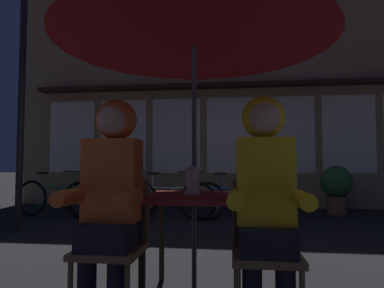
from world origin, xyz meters
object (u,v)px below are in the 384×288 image
object	(u,v)px
person_right_hooded	(265,185)
patio_umbrella	(194,21)
book	(192,192)
bicycle_third	(168,199)
bicycle_nearest	(55,198)
lantern	(193,179)
chair_left	(114,239)
chair_right	(265,243)
person_left_hooded	(111,184)
bicycle_second	(111,198)
potted_plant	(336,186)
street_lamp	(23,48)
bicycle_fourth	(237,201)
cafe_table	(194,209)

from	to	relation	value
person_right_hooded	patio_umbrella	bearing A→B (deg)	138.43
person_right_hooded	book	distance (m)	0.75
bicycle_third	book	size ratio (longest dim) A/B	8.40
bicycle_nearest	bicycle_third	bearing A→B (deg)	0.28
lantern	chair_left	world-z (taller)	lantern
chair_right	person_left_hooded	bearing A→B (deg)	-176.61
bicycle_second	bicycle_third	xyz separation A→B (m)	(1.06, -0.09, 0.00)
bicycle_nearest	patio_umbrella	bearing A→B (deg)	-48.25
chair_left	potted_plant	world-z (taller)	potted_plant
lantern	street_lamp	size ratio (longest dim) A/B	0.06
chair_left	bicycle_nearest	world-z (taller)	chair_left
patio_umbrella	bicycle_fourth	size ratio (longest dim) A/B	1.38
street_lamp	chair_left	bearing A→B (deg)	-46.58
person_right_hooded	street_lamp	bearing A→B (deg)	142.44
person_left_hooded	bicycle_third	xyz separation A→B (m)	(-0.36, 3.70, -0.50)
patio_umbrella	bicycle_nearest	world-z (taller)	patio_umbrella
chair_right	bicycle_nearest	xyz separation A→B (m)	(-3.39, 3.63, -0.14)
patio_umbrella	bicycle_nearest	bearing A→B (deg)	131.75
lantern	chair_right	xyz separation A→B (m)	(0.49, -0.37, -0.37)
patio_umbrella	bicycle_third	xyz separation A→B (m)	(-0.84, 3.28, -1.71)
chair_left	book	bearing A→B (deg)	47.56
person_left_hooded	chair_right	bearing A→B (deg)	3.39
chair_left	chair_right	distance (m)	0.96
street_lamp	bicycle_second	bearing A→B (deg)	52.27
bicycle_second	chair_right	bearing A→B (deg)	-57.55
lantern	chair_right	bearing A→B (deg)	-36.66
person_left_hooded	cafe_table	bearing A→B (deg)	41.57
chair_right	book	distance (m)	0.76
bicycle_nearest	bicycle_third	distance (m)	2.08
person_right_hooded	bicycle_fourth	bearing A→B (deg)	92.10
person_right_hooded	bicycle_nearest	bearing A→B (deg)	132.60
chair_left	bicycle_nearest	xyz separation A→B (m)	(-2.43, 3.63, -0.14)
lantern	person_right_hooded	distance (m)	0.65
person_right_hooded	book	xyz separation A→B (m)	(-0.51, 0.54, -0.09)
lantern	chair_left	size ratio (longest dim) A/B	0.27
chair_left	person_left_hooded	bearing A→B (deg)	-90.00
person_left_hooded	bicycle_nearest	world-z (taller)	person_left_hooded
bicycle_nearest	bicycle_second	bearing A→B (deg)	5.61
chair_left	person_right_hooded	bearing A→B (deg)	-3.39
book	potted_plant	bearing A→B (deg)	57.75
chair_right	person_right_hooded	distance (m)	0.36
chair_right	potted_plant	size ratio (longest dim) A/B	0.95
cafe_table	book	distance (m)	0.17
bicycle_fourth	lantern	bearing A→B (deg)	-96.23
patio_umbrella	lantern	world-z (taller)	patio_umbrella
patio_umbrella	street_lamp	xyz separation A→B (m)	(-2.85, 2.13, 0.66)
chair_left	bicycle_third	size ratio (longest dim) A/B	0.52
person_right_hooded	book	size ratio (longest dim) A/B	7.00
cafe_table	person_right_hooded	xyz separation A→B (m)	(0.48, -0.43, 0.21)
cafe_table	book	size ratio (longest dim) A/B	3.70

